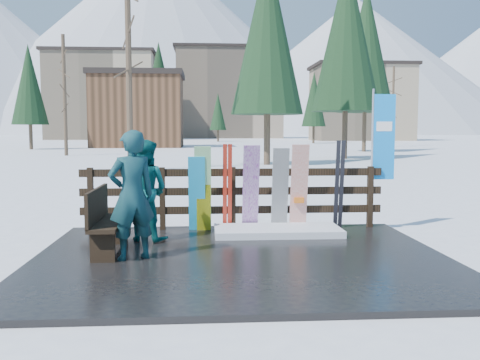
{
  "coord_description": "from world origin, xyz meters",
  "views": [
    {
      "loc": [
        -0.54,
        -7.63,
        1.9
      ],
      "look_at": [
        0.05,
        1.0,
        1.1
      ],
      "focal_mm": 40.0,
      "sensor_mm": 36.0,
      "label": 1
    }
  ],
  "objects": [
    {
      "name": "snowboard_4",
      "position": [
        0.85,
        1.98,
        0.84
      ],
      "size": [
        0.3,
        0.29,
        1.51
      ],
      "primitive_type": "cube",
      "rotation": [
        0.18,
        0.0,
        0.0
      ],
      "color": "black",
      "rests_on": "deck"
    },
    {
      "name": "snowboard_5",
      "position": [
        1.2,
        1.98,
        0.87
      ],
      "size": [
        0.31,
        0.31,
        1.57
      ],
      "primitive_type": "cube",
      "rotation": [
        0.18,
        0.0,
        0.0
      ],
      "color": "white",
      "rests_on": "deck"
    },
    {
      "name": "mountains",
      "position": [
        -10.5,
        328.41,
        50.2
      ],
      "size": [
        520.0,
        260.0,
        120.0
      ],
      "color": "white",
      "rests_on": "ground"
    },
    {
      "name": "resort_buildings",
      "position": [
        1.03,
        115.41,
        9.81
      ],
      "size": [
        73.0,
        87.6,
        22.6
      ],
      "color": "tan",
      "rests_on": "ground"
    },
    {
      "name": "snowboard_0",
      "position": [
        -0.67,
        1.98,
        0.76
      ],
      "size": [
        0.3,
        0.3,
        1.36
      ],
      "primitive_type": "cube",
      "rotation": [
        0.2,
        0.0,
        0.0
      ],
      "color": "#1AA5DC",
      "rests_on": "deck"
    },
    {
      "name": "snowboard_1",
      "position": [
        -0.56,
        1.98,
        0.85
      ],
      "size": [
        0.3,
        0.34,
        1.54
      ],
      "primitive_type": "cube",
      "rotation": [
        0.2,
        0.0,
        0.0
      ],
      "color": "white",
      "rests_on": "deck"
    },
    {
      "name": "snow_patch",
      "position": [
        0.76,
        1.6,
        0.14
      ],
      "size": [
        2.21,
        1.0,
        0.12
      ],
      "primitive_type": "cube",
      "color": "white",
      "rests_on": "deck"
    },
    {
      "name": "bench",
      "position": [
        -2.02,
        0.35,
        0.6
      ],
      "size": [
        0.4,
        1.5,
        0.97
      ],
      "color": "black",
      "rests_on": "deck"
    },
    {
      "name": "snowboard_2",
      "position": [
        -0.54,
        1.98,
        0.81
      ],
      "size": [
        0.25,
        0.22,
        1.45
      ],
      "primitive_type": "cube",
      "rotation": [
        0.13,
        0.0,
        0.0
      ],
      "color": "#E5E90A",
      "rests_on": "deck"
    },
    {
      "name": "ski_pair_b",
      "position": [
        1.96,
        2.05,
        0.9
      ],
      "size": [
        0.17,
        0.21,
        1.64
      ],
      "color": "black",
      "rests_on": "deck"
    },
    {
      "name": "ski_pair_a",
      "position": [
        -0.11,
        2.05,
        0.87
      ],
      "size": [
        0.16,
        0.26,
        1.58
      ],
      "color": "#B32516",
      "rests_on": "deck"
    },
    {
      "name": "person_front",
      "position": [
        -1.55,
        -0.09,
        1.0
      ],
      "size": [
        0.79,
        0.68,
        1.83
      ],
      "primitive_type": "imported",
      "rotation": [
        0.0,
        0.0,
        3.59
      ],
      "color": "#19574B",
      "rests_on": "deck"
    },
    {
      "name": "rental_flag",
      "position": [
        2.8,
        2.25,
        1.69
      ],
      "size": [
        0.45,
        0.04,
        2.6
      ],
      "color": "silver",
      "rests_on": "deck"
    },
    {
      "name": "person_back",
      "position": [
        -1.51,
        1.24,
        0.92
      ],
      "size": [
        1.0,
        0.92,
        1.67
      ],
      "primitive_type": "imported",
      "rotation": [
        0.0,
        0.0,
        2.71
      ],
      "color": "#0C5756",
      "rests_on": "deck"
    },
    {
      "name": "fence",
      "position": [
        0.0,
        2.2,
        0.74
      ],
      "size": [
        5.6,
        0.1,
        1.15
      ],
      "color": "black",
      "rests_on": "deck"
    },
    {
      "name": "deck",
      "position": [
        0.0,
        0.0,
        0.04
      ],
      "size": [
        6.0,
        5.0,
        0.08
      ],
      "primitive_type": "cube",
      "color": "black",
      "rests_on": "ground"
    },
    {
      "name": "snowboard_3",
      "position": [
        0.31,
        1.98,
        0.86
      ],
      "size": [
        0.29,
        0.45,
        1.57
      ],
      "primitive_type": "cube",
      "rotation": [
        0.27,
        0.0,
        0.0
      ],
      "color": "silver",
      "rests_on": "deck"
    },
    {
      "name": "trees",
      "position": [
        4.78,
        44.65,
        6.05
      ],
      "size": [
        41.95,
        68.57,
        14.17
      ],
      "color": "#382B1E",
      "rests_on": "ground"
    },
    {
      "name": "ground",
      "position": [
        0.0,
        0.0,
        0.0
      ],
      "size": [
        700.0,
        700.0,
        0.0
      ],
      "primitive_type": "plane",
      "color": "white",
      "rests_on": "ground"
    }
  ]
}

